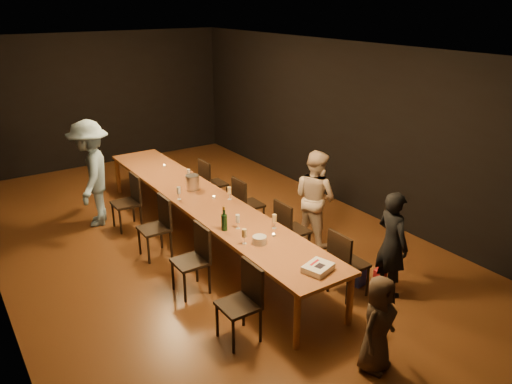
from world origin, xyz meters
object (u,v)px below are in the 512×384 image
plate_stack (259,240)px  chair_left_1 (190,261)px  table (203,202)px  chair_right_0 (349,263)px  birthday_cake (318,268)px  chair_right_3 (214,183)px  chair_right_2 (249,204)px  man_blue (91,174)px  woman_tan (315,197)px  woman_birthday (392,244)px  chair_left_3 (126,203)px  child (378,324)px  chair_left_2 (154,228)px  chair_left_0 (238,304)px  ice_bucket (192,182)px  chair_right_1 (293,230)px  champagne_bottle (224,218)px

plate_stack → chair_left_1: bearing=142.4°
table → chair_right_0: chair_right_0 is taller
birthday_cake → chair_right_3: bearing=61.1°
chair_right_2 → man_blue: size_ratio=0.51×
chair_right_0 → plate_stack: chair_right_0 is taller
woman_tan → woman_birthday: bearing=168.1°
chair_left_3 → plate_stack: (0.72, -2.96, 0.34)m
chair_left_1 → child: 2.59m
chair_right_2 → chair_left_2: (-1.70, 0.00, 0.00)m
chair_left_0 → plate_stack: bearing=-48.3°
birthday_cake → woman_tan: bearing=33.4°
table → ice_bucket: 0.49m
chair_left_2 → man_blue: man_blue is taller
chair_right_2 → man_blue: bearing=-129.2°
chair_left_0 → chair_left_2: size_ratio=1.00×
chair_left_2 → child: child is taller
table → chair_left_0: bearing=-109.5°
chair_left_0 → woman_birthday: woman_birthday is taller
plate_stack → ice_bucket: size_ratio=0.75×
child → birthday_cake: size_ratio=2.75×
table → chair_right_0: size_ratio=6.45×
man_blue → birthday_cake: size_ratio=4.62×
chair_left_0 → woman_tan: size_ratio=0.61×
chair_right_1 → chair_left_0: same height
chair_right_3 → child: child is taller
chair_left_1 → chair_right_1: bearing=-90.0°
chair_left_1 → plate_stack: (0.72, -0.56, 0.34)m
woman_birthday → plate_stack: (-1.45, 0.91, 0.08)m
man_blue → woman_birthday: bearing=55.2°
chair_left_2 → chair_right_2: bearing=-90.0°
table → chair_left_2: (-0.85, 0.00, -0.24)m
chair_right_3 → plate_stack: (-0.98, -2.96, 0.34)m
champagne_bottle → ice_bucket: 1.66m
chair_left_1 → child: (0.95, -2.40, 0.08)m
woman_birthday → ice_bucket: size_ratio=5.88×
chair_left_2 → woman_birthday: woman_birthday is taller
chair_right_1 → chair_left_2: (-1.70, 1.20, 0.00)m
chair_left_1 → champagne_bottle: 0.72m
chair_right_1 → birthday_cake: size_ratio=2.35×
chair_left_0 → plate_stack: chair_left_0 is taller
woman_birthday → champagne_bottle: size_ratio=4.16×
ice_bucket → chair_right_3: bearing=42.7°
chair_left_2 → birthday_cake: 2.86m
chair_right_0 → plate_stack: bearing=-123.4°
chair_right_0 → chair_right_2: bearing=180.0°
chair_left_1 → plate_stack: 0.97m
child → table: bearing=74.2°
champagne_bottle → ice_bucket: bearing=78.0°
woman_tan → birthday_cake: 2.24m
chair_left_1 → man_blue: size_ratio=0.51×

